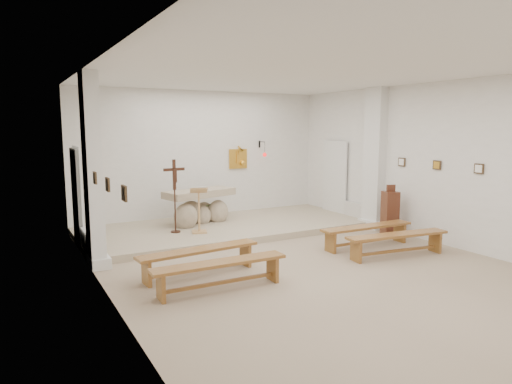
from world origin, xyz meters
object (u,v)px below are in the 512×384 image
donation_pedestal (390,213)px  bench_right_second (397,239)px  altar (199,209)px  crucifix_stand (175,191)px  lectern (199,210)px  bench_right_front (367,231)px  bench_left_front (199,255)px  bench_left_second (220,269)px

donation_pedestal → bench_right_second: (-1.19, -1.38, -0.18)m
altar → donation_pedestal: donation_pedestal is taller
crucifix_stand → bench_right_second: size_ratio=0.75×
lectern → bench_right_second: (2.86, -3.24, -0.33)m
crucifix_stand → bench_right_front: crucifix_stand is taller
lectern → donation_pedestal: lectern is taller
altar → bench_left_front: altar is taller
altar → donation_pedestal: 4.62m
bench_left_front → crucifix_stand: bearing=74.4°
donation_pedestal → bench_right_front: donation_pedestal is taller
bench_left_second → bench_right_second: 3.83m
altar → bench_right_second: altar is taller
bench_left_front → donation_pedestal: bearing=1.0°
altar → lectern: (-0.39, -0.97, 0.18)m
lectern → bench_left_front: bearing=-93.3°
lectern → bench_left_second: bearing=-87.7°
bench_left_second → bench_right_second: size_ratio=0.99×
lectern → donation_pedestal: (4.04, -1.86, -0.15)m
donation_pedestal → bench_right_front: bearing=-139.7°
altar → crucifix_stand: size_ratio=1.15×
bench_left_second → bench_right_second: (3.83, 0.00, 0.00)m
altar → bench_left_second: 4.43m
altar → bench_right_front: bearing=-68.5°
lectern → donation_pedestal: bearing=-5.7°
crucifix_stand → bench_right_second: crucifix_stand is taller
donation_pedestal → bench_right_second: donation_pedestal is taller
bench_right_second → donation_pedestal: bearing=57.2°
bench_right_front → bench_left_second: same height
altar → crucifix_stand: 1.25m
lectern → crucifix_stand: bearing=166.5°
lectern → bench_right_front: lectern is taller
donation_pedestal → bench_right_second: bearing=-114.0°
bench_left_front → bench_right_front: same height
lectern → altar: bearing=86.9°
crucifix_stand → bench_left_second: size_ratio=0.76×
bench_left_front → bench_left_second: size_ratio=1.01×
bench_left_second → bench_right_front: bearing=13.8°
crucifix_stand → donation_pedestal: (4.51, -2.15, -0.58)m
bench_left_second → donation_pedestal: bearing=16.5°
lectern → crucifix_stand: 0.70m
bench_right_front → bench_right_second: size_ratio=0.99×
altar → lectern: 1.06m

